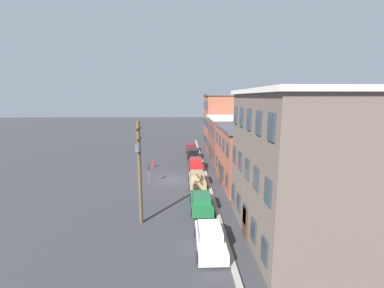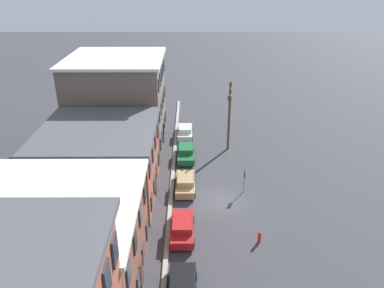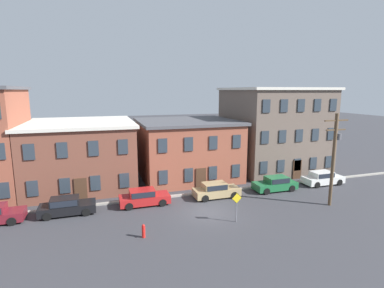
# 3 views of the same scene
# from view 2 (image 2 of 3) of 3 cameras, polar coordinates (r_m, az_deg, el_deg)

# --- Properties ---
(ground_plane) EXTENTS (200.00, 200.00, 0.00)m
(ground_plane) POSITION_cam_2_polar(r_m,az_deg,el_deg) (34.92, 4.21, -8.58)
(ground_plane) COLOR #38383D
(kerb_strip) EXTENTS (56.00, 0.36, 0.16)m
(kerb_strip) POSITION_cam_2_polar(r_m,az_deg,el_deg) (34.82, -3.27, -8.50)
(kerb_strip) COLOR #9E998E
(kerb_strip) RESTS_ON ground_plane
(apartment_midblock) EXTENTS (10.96, 11.78, 6.81)m
(apartment_midblock) POSITION_cam_2_polar(r_m,az_deg,el_deg) (26.20, -20.87, -14.36)
(apartment_midblock) COLOR brown
(apartment_midblock) RESTS_ON ground_plane
(apartment_far) EXTENTS (11.04, 10.24, 6.67)m
(apartment_far) POSITION_cam_2_polar(r_m,az_deg,el_deg) (35.30, -13.67, -2.58)
(apartment_far) COLOR brown
(apartment_far) RESTS_ON ground_plane
(apartment_annex) EXTENTS (11.46, 10.81, 10.39)m
(apartment_annex) POSITION_cam_2_polar(r_m,az_deg,el_deg) (45.19, -11.14, 6.47)
(apartment_annex) COLOR #66564C
(apartment_annex) RESTS_ON ground_plane
(car_red) EXTENTS (4.40, 1.92, 1.43)m
(car_red) POSITION_cam_2_polar(r_m,az_deg,el_deg) (30.45, -1.50, -12.54)
(car_red) COLOR #B21E1E
(car_red) RESTS_ON ground_plane
(car_tan) EXTENTS (4.40, 1.92, 1.43)m
(car_tan) POSITION_cam_2_polar(r_m,az_deg,el_deg) (36.07, -1.03, -5.89)
(car_tan) COLOR tan
(car_tan) RESTS_ON ground_plane
(car_green) EXTENTS (4.40, 1.92, 1.43)m
(car_green) POSITION_cam_2_polar(r_m,az_deg,el_deg) (41.81, -0.94, -1.24)
(car_green) COLOR #1E6638
(car_green) RESTS_ON ground_plane
(car_white) EXTENTS (4.40, 1.92, 1.43)m
(car_white) POSITION_cam_2_polar(r_m,az_deg,el_deg) (47.22, -1.07, 1.99)
(car_white) COLOR silver
(car_white) RESTS_ON ground_plane
(caution_sign) EXTENTS (0.87, 0.08, 2.38)m
(caution_sign) POSITION_cam_2_polar(r_m,az_deg,el_deg) (35.53, 7.97, -5.15)
(caution_sign) COLOR slate
(caution_sign) RESTS_ON ground_plane
(utility_pole) EXTENTS (2.40, 0.44, 8.14)m
(utility_pole) POSITION_cam_2_polar(r_m,az_deg,el_deg) (42.71, 5.71, 4.83)
(utility_pole) COLOR brown
(utility_pole) RESTS_ON ground_plane
(fire_hydrant) EXTENTS (0.24, 0.34, 0.96)m
(fire_hydrant) POSITION_cam_2_polar(r_m,az_deg,el_deg) (30.34, 10.22, -13.82)
(fire_hydrant) COLOR red
(fire_hydrant) RESTS_ON ground_plane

